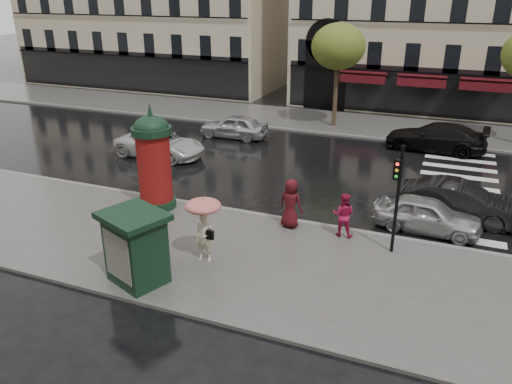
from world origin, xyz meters
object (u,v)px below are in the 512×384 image
at_px(newsstand, 136,247).
at_px(car_black, 436,137).
at_px(woman_red, 343,215).
at_px(car_white, 160,144).
at_px(car_darkgrey, 459,201).
at_px(car_silver, 427,215).
at_px(morris_column, 154,159).
at_px(woman_umbrella, 204,220).
at_px(traffic_light, 397,190).
at_px(car_far_silver, 234,126).
at_px(man_burgundy, 291,203).

relative_size(newsstand, car_black, 0.43).
height_order(woman_red, car_white, woman_red).
relative_size(woman_red, car_darkgrey, 0.36).
relative_size(car_white, car_black, 0.91).
bearing_deg(car_silver, morris_column, 105.74).
bearing_deg(woman_red, car_white, -29.63).
bearing_deg(woman_umbrella, traffic_light, 26.82).
xyz_separation_m(traffic_light, car_silver, (0.97, 2.41, -1.77)).
relative_size(car_silver, car_far_silver, 0.94).
bearing_deg(car_white, car_far_silver, -21.89).
bearing_deg(newsstand, traffic_light, 34.24).
xyz_separation_m(car_white, car_black, (13.89, 6.76, 0.10)).
distance_m(car_black, car_far_silver, 11.83).
distance_m(woman_umbrella, man_burgundy, 3.98).
height_order(man_burgundy, car_far_silver, man_burgundy).
distance_m(morris_column, car_white, 7.28).
xyz_separation_m(woman_red, morris_column, (-7.78, -0.27, 1.26)).
xyz_separation_m(newsstand, car_far_silver, (-4.03, 16.15, -0.58)).
xyz_separation_m(woman_umbrella, car_black, (6.31, 16.09, -0.82)).
height_order(car_silver, car_darkgrey, car_darkgrey).
bearing_deg(car_silver, newsstand, 136.65).
bearing_deg(newsstand, man_burgundy, 59.54).
bearing_deg(car_white, car_silver, -103.47).
distance_m(man_burgundy, car_black, 13.37).
bearing_deg(man_burgundy, woman_red, -169.29).
height_order(woman_umbrella, car_darkgrey, woman_umbrella).
bearing_deg(man_burgundy, car_far_silver, -45.45).
distance_m(car_silver, car_black, 10.81).
distance_m(car_darkgrey, car_far_silver, 15.07).
bearing_deg(car_darkgrey, man_burgundy, 123.74).
bearing_deg(man_burgundy, traffic_light, -178.27).
distance_m(woman_umbrella, car_silver, 8.57).
distance_m(car_white, car_far_silver, 5.38).
distance_m(woman_red, car_black, 12.84).
height_order(woman_red, car_silver, woman_red).
bearing_deg(car_silver, car_far_silver, 58.08).
distance_m(man_burgundy, traffic_light, 4.14).
xyz_separation_m(woman_red, car_white, (-11.44, 5.84, -0.26)).
xyz_separation_m(man_burgundy, car_white, (-9.42, 5.84, -0.38)).
relative_size(woman_umbrella, woman_red, 1.36).
bearing_deg(car_white, woman_umbrella, -138.54).
bearing_deg(newsstand, car_silver, 41.95).
xyz_separation_m(woman_umbrella, car_white, (-7.58, 9.34, -0.92)).
bearing_deg(man_burgundy, car_silver, -148.86).
relative_size(car_darkgrey, car_black, 0.84).
bearing_deg(morris_column, car_black, 51.51).
distance_m(morris_column, car_black, 16.50).
relative_size(morris_column, car_silver, 1.10).
bearing_deg(traffic_light, car_silver, 68.03).
bearing_deg(car_silver, woman_umbrella, 133.13).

